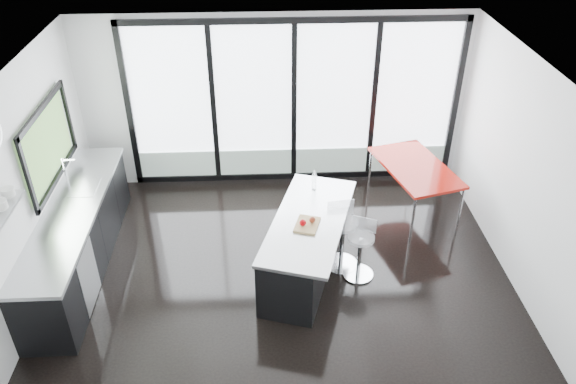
{
  "coord_description": "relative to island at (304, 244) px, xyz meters",
  "views": [
    {
      "loc": [
        -0.2,
        -5.61,
        4.99
      ],
      "look_at": [
        0.1,
        0.3,
        1.15
      ],
      "focal_mm": 35.0,
      "sensor_mm": 36.0,
      "label": 1
    }
  ],
  "objects": [
    {
      "name": "floor",
      "position": [
        -0.3,
        -0.14,
        -0.43
      ],
      "size": [
        6.0,
        5.0,
        0.0
      ],
      "primitive_type": "cube",
      "color": "black",
      "rests_on": "ground"
    },
    {
      "name": "ceiling",
      "position": [
        -0.3,
        -0.14,
        2.37
      ],
      "size": [
        6.0,
        5.0,
        0.0
      ],
      "primitive_type": "cube",
      "color": "white",
      "rests_on": "wall_back"
    },
    {
      "name": "wall_back",
      "position": [
        -0.03,
        2.32,
        0.84
      ],
      "size": [
        6.0,
        0.09,
        2.8
      ],
      "color": "silver",
      "rests_on": "ground"
    },
    {
      "name": "wall_front",
      "position": [
        -0.3,
        -2.64,
        0.97
      ],
      "size": [
        6.0,
        0.0,
        2.8
      ],
      "primitive_type": "cube",
      "color": "silver",
      "rests_on": "ground"
    },
    {
      "name": "wall_left",
      "position": [
        -3.27,
        0.13,
        1.13
      ],
      "size": [
        0.26,
        5.0,
        2.8
      ],
      "color": "silver",
      "rests_on": "ground"
    },
    {
      "name": "wall_right",
      "position": [
        2.7,
        -0.14,
        0.97
      ],
      "size": [
        0.0,
        5.0,
        2.8
      ],
      "primitive_type": "cube",
      "color": "silver",
      "rests_on": "ground"
    },
    {
      "name": "counter_cabinets",
      "position": [
        -2.97,
        0.25,
        0.03
      ],
      "size": [
        0.69,
        3.24,
        1.36
      ],
      "color": "black",
      "rests_on": "floor"
    },
    {
      "name": "island",
      "position": [
        0.0,
        0.0,
        0.0
      ],
      "size": [
        1.45,
        2.24,
        1.1
      ],
      "color": "black",
      "rests_on": "floor"
    },
    {
      "name": "bar_stool_near",
      "position": [
        0.72,
        -0.14,
        -0.11
      ],
      "size": [
        0.54,
        0.54,
        0.65
      ],
      "primitive_type": "cylinder",
      "rotation": [
        0.0,
        0.0,
        -0.41
      ],
      "color": "silver",
      "rests_on": "floor"
    },
    {
      "name": "bar_stool_far",
      "position": [
        0.51,
        0.07,
        -0.07
      ],
      "size": [
        0.52,
        0.52,
        0.73
      ],
      "primitive_type": "cylinder",
      "rotation": [
        0.0,
        0.0,
        0.15
      ],
      "color": "silver",
      "rests_on": "floor"
    },
    {
      "name": "red_table",
      "position": [
        1.75,
        1.3,
        -0.03
      ],
      "size": [
        1.23,
        1.68,
        0.81
      ],
      "primitive_type": "cube",
      "rotation": [
        0.0,
        0.0,
        0.27
      ],
      "color": "maroon",
      "rests_on": "floor"
    }
  ]
}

